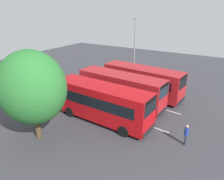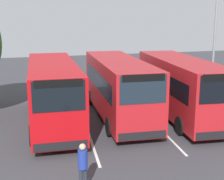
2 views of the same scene
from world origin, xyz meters
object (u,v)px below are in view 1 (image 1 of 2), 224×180
Objects in this scene: pedestrian at (186,133)px; depot_tree at (32,88)px; bus_center_right at (143,81)px; street_lamp at (134,46)px; bus_center_left at (121,89)px; bus_far_left at (102,102)px.

depot_tree reaches higher than pedestrian.
street_lamp is (-3.07, 3.87, 3.11)m from bus_center_right.
bus_center_left is 9.47m from depot_tree.
depot_tree is at bearing 21.23° from pedestrian.
street_lamp is 1.22× the size of depot_tree.
street_lamp is at bearing -53.52° from pedestrian.
bus_center_right is 9.84m from pedestrian.
bus_center_right is (0.89, 3.51, 0.00)m from bus_center_left.
bus_far_left is 7.32m from bus_center_right.
bus_center_right is 1.11× the size of street_lamp.
bus_center_left is 3.62m from bus_center_right.
street_lamp is at bearing 133.96° from bus_center_right.
bus_center_left is 8.47m from pedestrian.
bus_far_left is at bearing -6.27° from street_lamp.
bus_center_right is at bearing 20.28° from street_lamp.
pedestrian is 0.24× the size of depot_tree.
bus_far_left is 6.23m from depot_tree.
bus_far_left is 1.34× the size of depot_tree.
depot_tree is (-3.59, -12.25, 2.45)m from bus_center_right.
bus_far_left and bus_center_left have the same top height.
depot_tree is (-0.53, -16.12, -0.66)m from street_lamp.
bus_far_left is 11.82m from street_lamp.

